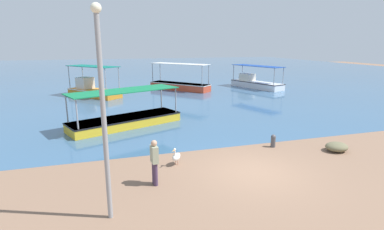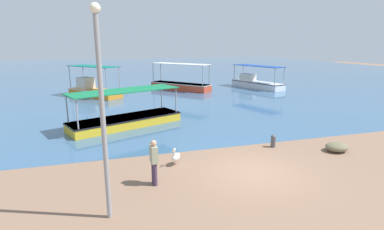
# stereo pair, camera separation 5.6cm
# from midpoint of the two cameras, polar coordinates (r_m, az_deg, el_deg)

# --- Properties ---
(ground) EXTENTS (120.00, 120.00, 0.00)m
(ground) POSITION_cam_midpoint_polar(r_m,az_deg,el_deg) (12.44, 11.67, -10.54)
(ground) COLOR #87654E
(harbor_water) EXTENTS (110.00, 90.00, 0.00)m
(harbor_water) POSITION_cam_midpoint_polar(r_m,az_deg,el_deg) (58.41, -11.29, 8.32)
(harbor_water) COLOR #3A6085
(harbor_water) RESTS_ON ground
(fishing_boat_outer) EXTENTS (5.14, 5.52, 2.92)m
(fishing_boat_outer) POSITION_cam_midpoint_polar(r_m,az_deg,el_deg) (30.51, -18.44, 4.62)
(fishing_boat_outer) COLOR orange
(fishing_boat_outer) RESTS_ON harbor_water
(fishing_boat_center) EXTENTS (7.17, 4.48, 2.25)m
(fishing_boat_center) POSITION_cam_midpoint_polar(r_m,az_deg,el_deg) (18.94, -12.56, -0.72)
(fishing_boat_center) COLOR gold
(fishing_boat_center) RESTS_ON harbor_water
(fishing_boat_far_left) EXTENTS (3.91, 6.83, 2.53)m
(fishing_boat_far_left) POSITION_cam_midpoint_polar(r_m,az_deg,el_deg) (35.48, 11.90, 6.09)
(fishing_boat_far_left) COLOR white
(fishing_boat_far_left) RESTS_ON harbor_water
(fishing_boat_near_left) EXTENTS (5.87, 6.41, 2.86)m
(fishing_boat_near_left) POSITION_cam_midpoint_polar(r_m,az_deg,el_deg) (33.13, -2.40, 5.77)
(fishing_boat_near_left) COLOR #C94429
(fishing_boat_near_left) RESTS_ON harbor_water
(pelican) EXTENTS (0.59, 0.70, 0.80)m
(pelican) POSITION_cam_midpoint_polar(r_m,az_deg,el_deg) (12.70, -3.14, -7.90)
(pelican) COLOR #E0997A
(pelican) RESTS_ON ground
(lamp_post) EXTENTS (0.28, 0.28, 6.01)m
(lamp_post) POSITION_cam_midpoint_polar(r_m,az_deg,el_deg) (8.43, -16.80, 1.68)
(lamp_post) COLOR gray
(lamp_post) RESTS_ON ground
(mooring_bollard) EXTENTS (0.24, 0.24, 0.64)m
(mooring_bollard) POSITION_cam_midpoint_polar(r_m,az_deg,el_deg) (15.35, 15.11, -4.69)
(mooring_bollard) COLOR #47474C
(mooring_bollard) RESTS_ON ground
(fisherman_standing) EXTENTS (0.26, 0.42, 1.69)m
(fisherman_standing) POSITION_cam_midpoint_polar(r_m,az_deg,el_deg) (10.91, -7.30, -8.69)
(fisherman_standing) COLOR #44314C
(fisherman_standing) RESTS_ON ground
(net_pile) EXTENTS (1.08, 0.92, 0.43)m
(net_pile) POSITION_cam_midpoint_polar(r_m,az_deg,el_deg) (15.86, 25.76, -5.47)
(net_pile) COLOR #6D684A
(net_pile) RESTS_ON ground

